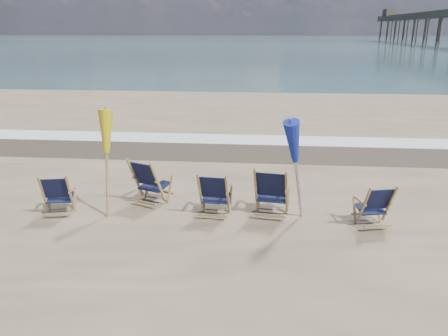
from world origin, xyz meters
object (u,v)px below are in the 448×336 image
object	(u,v)px
umbrella_yellow	(104,138)
beach_chair_2	(227,196)
beach_chair_3	(286,194)
umbrella_blue	(299,139)
beach_chair_1	(158,184)
beach_chair_4	(390,206)
beach_chair_0	(70,194)

from	to	relation	value
umbrella_yellow	beach_chair_2	bearing A→B (deg)	0.10
beach_chair_3	umbrella_blue	distance (m)	1.16
beach_chair_1	umbrella_yellow	bearing A→B (deg)	48.87
umbrella_yellow	umbrella_blue	size ratio (longest dim) A/B	0.97
beach_chair_4	umbrella_yellow	xyz separation A→B (m)	(-5.50, 0.13, 1.16)
umbrella_yellow	beach_chair_4	bearing A→B (deg)	-1.38
beach_chair_1	beach_chair_2	bearing A→B (deg)	-173.56
beach_chair_0	beach_chair_3	distance (m)	4.34
umbrella_blue	beach_chair_3	bearing A→B (deg)	147.64
beach_chair_1	umbrella_yellow	world-z (taller)	umbrella_yellow
beach_chair_0	umbrella_yellow	xyz separation A→B (m)	(0.76, 0.14, 1.16)
beach_chair_0	beach_chair_2	bearing A→B (deg)	170.23
beach_chair_4	beach_chair_3	bearing A→B (deg)	-19.56
beach_chair_2	beach_chair_4	bearing A→B (deg)	-177.39
beach_chair_0	umbrella_yellow	size ratio (longest dim) A/B	0.43
beach_chair_0	beach_chair_2	distance (m)	3.18
beach_chair_0	umbrella_blue	size ratio (longest dim) A/B	0.42
beach_chair_0	umbrella_yellow	bearing A→B (deg)	177.79
beach_chair_3	umbrella_yellow	xyz separation A→B (m)	(-3.57, -0.07, 1.08)
beach_chair_3	umbrella_blue	world-z (taller)	umbrella_blue
umbrella_blue	beach_chair_2	bearing A→B (deg)	178.07
beach_chair_0	umbrella_yellow	distance (m)	1.39
beach_chair_2	umbrella_yellow	size ratio (longest dim) A/B	0.46
beach_chair_2	umbrella_yellow	world-z (taller)	umbrella_yellow
beach_chair_4	umbrella_blue	size ratio (longest dim) A/B	0.41
beach_chair_4	umbrella_yellow	world-z (taller)	umbrella_yellow
umbrella_yellow	umbrella_blue	world-z (taller)	umbrella_blue
beach_chair_2	umbrella_blue	xyz separation A→B (m)	(1.34, -0.05, 1.19)
beach_chair_0	beach_chair_4	xyz separation A→B (m)	(6.27, 0.00, -0.01)
beach_chair_2	beach_chair_4	xyz separation A→B (m)	(3.09, -0.14, -0.04)
beach_chair_2	beach_chair_4	distance (m)	3.10
beach_chair_0	umbrella_blue	xyz separation A→B (m)	(4.51, 0.09, 1.23)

